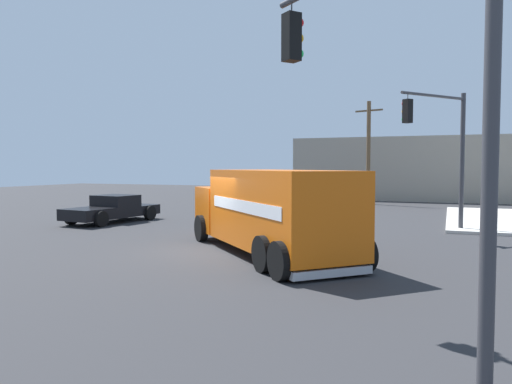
# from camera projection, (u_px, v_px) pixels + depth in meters

# --- Properties ---
(ground_plane) EXTENTS (100.00, 100.00, 0.00)m
(ground_plane) POSITION_uv_depth(u_px,v_px,m) (214.00, 250.00, 16.60)
(ground_plane) COLOR #2B2B2D
(delivery_truck) EXTENTS (7.77, 7.84, 2.74)m
(delivery_truck) POSITION_uv_depth(u_px,v_px,m) (269.00, 210.00, 15.68)
(delivery_truck) COLOR orange
(delivery_truck) RESTS_ON ground
(traffic_light_primary) EXTENTS (2.47, 3.15, 5.90)m
(traffic_light_primary) POSITION_uv_depth(u_px,v_px,m) (444.00, 139.00, 20.68)
(traffic_light_primary) COLOR #38383D
(traffic_light_primary) RESTS_ON sidewalk_corner_far
(traffic_light_secondary) EXTENTS (3.88, 3.08, 6.41)m
(traffic_light_secondary) POSITION_uv_depth(u_px,v_px,m) (402.00, 74.00, 7.28)
(traffic_light_secondary) COLOR #38383D
(traffic_light_secondary) RESTS_ON ground
(pickup_black) EXTENTS (2.72, 5.39, 1.38)m
(pickup_black) POSITION_uv_depth(u_px,v_px,m) (113.00, 208.00, 24.85)
(pickup_black) COLOR black
(pickup_black) RESTS_ON ground
(utility_pole) EXTENTS (2.13, 0.80, 7.72)m
(utility_pole) POSITION_uv_depth(u_px,v_px,m) (368.00, 151.00, 36.52)
(utility_pole) COLOR brown
(utility_pole) RESTS_ON ground
(building_backdrop) EXTENTS (18.11, 6.00, 5.28)m
(building_backdrop) POSITION_uv_depth(u_px,v_px,m) (404.00, 169.00, 41.90)
(building_backdrop) COLOR gray
(building_backdrop) RESTS_ON ground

